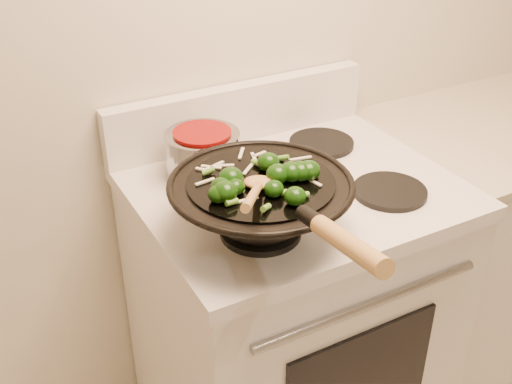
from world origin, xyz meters
TOP-DOWN VIEW (x-y plane):
  - stove at (-0.03, 1.17)m, footprint 0.78×0.67m
  - counter_unit at (0.74, 1.20)m, footprint 0.89×0.62m
  - wok at (-0.21, 1.01)m, footprint 0.40×0.66m
  - stirfry at (-0.22, 1.00)m, footprint 0.29×0.29m
  - wooden_spoon at (-0.27, 0.94)m, footprint 0.20×0.27m
  - saucepan at (-0.21, 1.32)m, footprint 0.19×0.29m

SIDE VIEW (x-z plane):
  - counter_unit at x=0.74m, z-range 0.00..0.91m
  - stove at x=-0.03m, z-range -0.07..1.01m
  - saucepan at x=-0.21m, z-range 0.93..1.04m
  - wok at x=-0.21m, z-range 0.89..1.12m
  - stirfry at x=-0.22m, z-range 1.05..1.10m
  - wooden_spoon at x=-0.27m, z-range 1.03..1.16m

